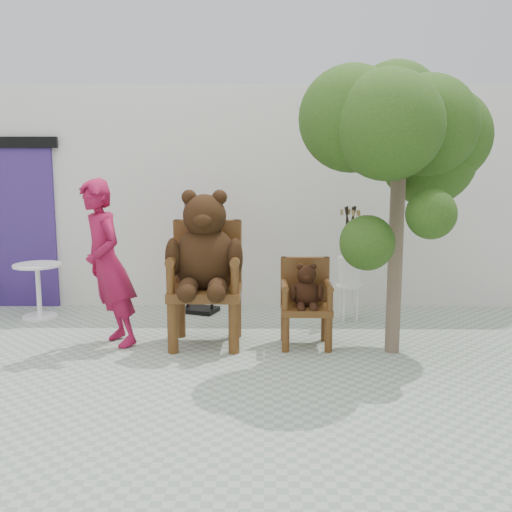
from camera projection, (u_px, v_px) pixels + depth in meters
The scene contains 10 objects.
ground_plane at pixel (217, 371), 5.80m from camera, with size 60.00×60.00×0.00m, color #99A090.
back_wall at pixel (232, 196), 8.62m from camera, with size 9.00×1.00×3.00m, color silver.
doorway at pixel (12, 223), 8.19m from camera, with size 1.40×0.11×2.33m.
chair_big at pixel (205, 259), 6.50m from camera, with size 0.83×0.90×1.71m.
chair_small at pixel (306, 295), 6.54m from camera, with size 0.55×0.50×0.96m.
person at pixel (108, 264), 6.45m from camera, with size 0.67×0.44×1.83m, color maroon.
cafe_table at pixel (38, 284), 7.68m from camera, with size 0.60×0.60×0.70m.
display_stand at pixel (199, 269), 7.94m from camera, with size 0.54×0.48×1.51m.
stool_bucket at pixel (349, 270), 7.56m from camera, with size 0.32×0.32×1.45m.
tree at pixel (404, 133), 6.08m from camera, with size 2.09×1.90×3.07m.
Camera 1 is at (0.45, -5.54, 2.05)m, focal length 42.00 mm.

